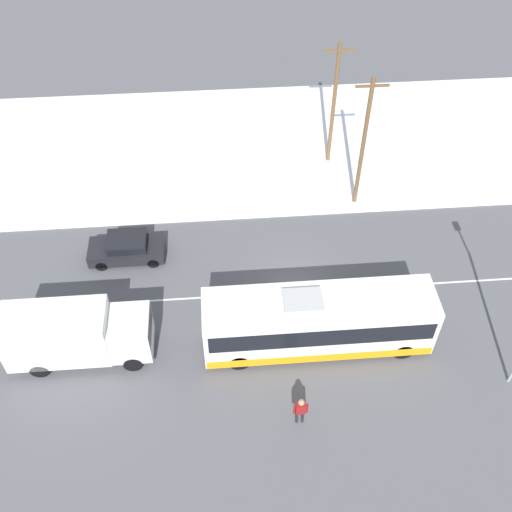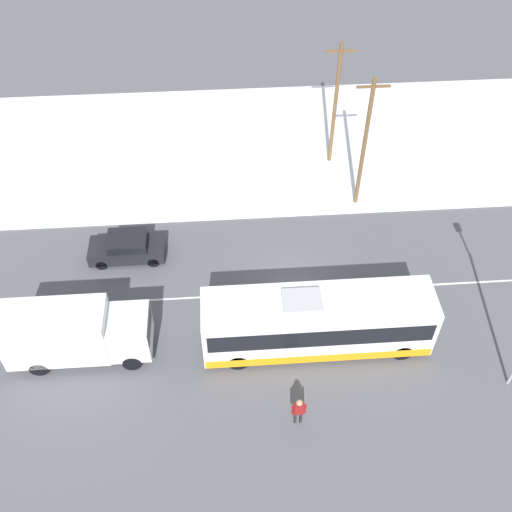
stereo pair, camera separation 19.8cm
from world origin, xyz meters
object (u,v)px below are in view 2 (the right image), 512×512
at_px(pedestrian_at_stop, 299,409).
at_px(utility_pole_roadside, 365,143).
at_px(box_truck, 74,333).
at_px(utility_pole_snowlot, 335,104).
at_px(city_bus, 317,322).
at_px(sedan_car, 127,247).

xyz_separation_m(pedestrian_at_stop, utility_pole_roadside, (5.27, 14.39, 3.35)).
distance_m(box_truck, pedestrian_at_stop, 11.04).
bearing_deg(utility_pole_snowlot, city_bus, -101.59).
relative_size(city_bus, sedan_car, 2.64).
relative_size(sedan_car, utility_pole_roadside, 0.48).
distance_m(sedan_car, utility_pole_snowlot, 15.25).
height_order(city_bus, utility_pole_roadside, utility_pole_roadside).
distance_m(city_bus, pedestrian_at_stop, 4.43).
bearing_deg(box_truck, utility_pole_roadside, 33.04).
height_order(sedan_car, utility_pole_roadside, utility_pole_roadside).
relative_size(box_truck, utility_pole_snowlot, 0.81).
relative_size(pedestrian_at_stop, utility_pole_snowlot, 0.22).
bearing_deg(utility_pole_roadside, sedan_car, -164.98).
bearing_deg(pedestrian_at_stop, box_truck, 156.60).
xyz_separation_m(sedan_car, utility_pole_snowlot, (12.58, 7.88, 3.52)).
bearing_deg(utility_pole_snowlot, box_truck, -135.34).
height_order(pedestrian_at_stop, utility_pole_roadside, utility_pole_roadside).
bearing_deg(box_truck, pedestrian_at_stop, -23.40).
height_order(city_bus, sedan_car, city_bus).
bearing_deg(sedan_car, utility_pole_roadside, -164.98).
distance_m(sedan_car, utility_pole_roadside, 14.48).
xyz_separation_m(sedan_car, pedestrian_at_stop, (8.26, -10.75, 0.27)).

